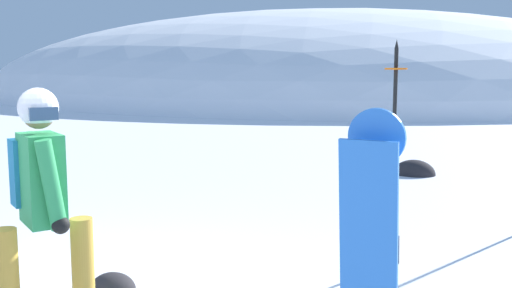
{
  "coord_description": "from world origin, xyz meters",
  "views": [
    {
      "loc": [
        3.01,
        -2.64,
        1.86
      ],
      "look_at": [
        0.03,
        3.02,
        1.0
      ],
      "focal_mm": 41.88,
      "sensor_mm": 36.0,
      "label": 1
    }
  ],
  "objects_px": {
    "piste_marker_far": "(394,139)",
    "rock_dark": "(414,174)",
    "snowboarder_main": "(42,211)",
    "spare_snowboard": "(370,276)"
  },
  "relations": [
    {
      "from": "snowboarder_main",
      "to": "spare_snowboard",
      "type": "relative_size",
      "value": 1.04
    },
    {
      "from": "spare_snowboard",
      "to": "rock_dark",
      "type": "bearing_deg",
      "value": 101.26
    },
    {
      "from": "snowboarder_main",
      "to": "rock_dark",
      "type": "distance_m",
      "value": 7.49
    },
    {
      "from": "piste_marker_far",
      "to": "rock_dark",
      "type": "distance_m",
      "value": 4.97
    },
    {
      "from": "piste_marker_far",
      "to": "rock_dark",
      "type": "height_order",
      "value": "piste_marker_far"
    },
    {
      "from": "snowboarder_main",
      "to": "spare_snowboard",
      "type": "bearing_deg",
      "value": 0.89
    },
    {
      "from": "snowboarder_main",
      "to": "piste_marker_far",
      "type": "xyz_separation_m",
      "value": [
        1.58,
        2.65,
        0.26
      ]
    },
    {
      "from": "piste_marker_far",
      "to": "rock_dark",
      "type": "xyz_separation_m",
      "value": [
        -0.88,
        4.75,
        -1.18
      ]
    },
    {
      "from": "snowboarder_main",
      "to": "piste_marker_far",
      "type": "distance_m",
      "value": 3.1
    },
    {
      "from": "piste_marker_far",
      "to": "snowboarder_main",
      "type": "bearing_deg",
      "value": -120.7
    }
  ]
}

